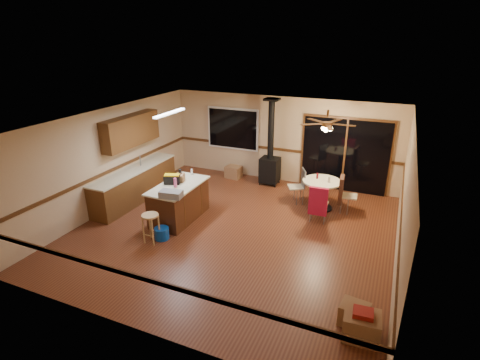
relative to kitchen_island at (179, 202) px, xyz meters
The scene contains 35 objects.
floor 1.57m from the kitchen_island, ahead, with size 7.00×7.00×0.00m, color #5C2C19.
ceiling 2.62m from the kitchen_island, ahead, with size 7.00×7.00×0.00m, color silver.
wall_back 3.90m from the kitchen_island, 66.80° to the left, with size 7.00×7.00×0.00m, color tan.
wall_front 3.90m from the kitchen_island, 66.80° to the right, with size 7.00×7.00×0.00m, color tan.
wall_left 2.17m from the kitchen_island, behind, with size 7.00×7.00×0.00m, color tan.
wall_right 5.07m from the kitchen_island, ahead, with size 7.00×7.00×0.00m, color tan.
chair_rail 1.60m from the kitchen_island, ahead, with size 7.00×7.00×0.08m, color #492912, non-canonical shape.
window 3.61m from the kitchen_island, 91.66° to the left, with size 1.72×0.10×1.32m, color black.
sliding_door 4.88m from the kitchen_island, 45.42° to the left, with size 2.52×0.10×2.10m, color black.
lower_cabinets 1.77m from the kitchen_island, 163.61° to the left, with size 0.60×3.00×0.86m, color #583316.
countertop 1.82m from the kitchen_island, 163.61° to the left, with size 0.64×3.04×0.04m, color beige.
upper_cabinets 2.43m from the kitchen_island, 159.02° to the left, with size 0.35×2.00×0.80m, color #583316.
kitchen_island is the anchor object (origin of this frame).
wood_stove 3.33m from the kitchen_island, 66.91° to the left, with size 0.55×0.50×2.52m.
ceiling_fan 4.06m from the kitchen_island, 32.36° to the left, with size 0.24×0.24×0.55m.
fluorescent_strip 2.15m from the kitchen_island, 135.00° to the left, with size 0.10×1.20×0.04m, color white.
toolbox_grey 0.91m from the kitchen_island, 69.63° to the right, with size 0.49×0.27×0.15m, color slate.
toolbox_black 0.58m from the kitchen_island, behind, with size 0.38×0.20×0.21m, color black.
toolbox_yellow_lid 0.69m from the kitchen_island, behind, with size 0.35×0.19×0.03m, color gold.
box_on_island 0.59m from the kitchen_island, 109.59° to the left, with size 0.19×0.26×0.18m, color brown.
bottle_dark 0.68m from the kitchen_island, 111.22° to the left, with size 0.08×0.08×0.27m, color black.
bottle_pink 0.58m from the kitchen_island, 81.93° to the right, with size 0.07×0.07×0.23m, color #D84C8C.
bottle_white 0.89m from the kitchen_island, 92.46° to the left, with size 0.05×0.05×0.16m, color white.
bar_stool 1.22m from the kitchen_island, 88.33° to the right, with size 0.37×0.37×0.67m, color tan.
blue_bucket 1.08m from the kitchen_island, 81.11° to the right, with size 0.33×0.33×0.27m, color blue.
dining_table 3.65m from the kitchen_island, 32.36° to the left, with size 0.99×0.99×0.78m.
glass_red 3.61m from the kitchen_island, 35.00° to the left, with size 0.05×0.05×0.15m, color #590C14.
glass_cream 3.80m from the kitchen_island, 30.26° to the left, with size 0.06×0.06×0.15m, color beige.
chair_left 3.25m from the kitchen_island, 40.30° to the left, with size 0.54×0.54×0.51m.
chair_near 3.37m from the kitchen_island, 18.57° to the left, with size 0.44×0.47×0.70m.
chair_right 4.12m from the kitchen_island, 28.88° to the left, with size 0.50×0.46×0.70m.
box_under_window 3.11m from the kitchen_island, 88.62° to the left, with size 0.48×0.38×0.38m, color brown.
box_corner_a 5.14m from the kitchen_island, 26.46° to the right, with size 0.54×0.45×0.41m, color brown.
box_corner_b 4.92m from the kitchen_island, 24.52° to the right, with size 0.44×0.37×0.35m, color brown.
box_small_red 5.14m from the kitchen_island, 26.46° to the right, with size 0.29×0.24×0.08m, color maroon.
Camera 1 is at (3.17, -7.08, 4.31)m, focal length 28.00 mm.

